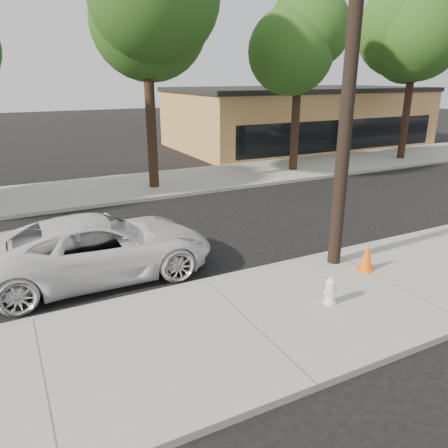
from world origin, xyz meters
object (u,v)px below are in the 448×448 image
(police_cruiser, at_px, (99,247))
(fire_hydrant, at_px, (330,291))
(utility_pole, at_px, (349,88))
(traffic_cone, at_px, (367,257))

(police_cruiser, xyz_separation_m, fire_hydrant, (4.17, -4.08, -0.36))
(police_cruiser, height_order, fire_hydrant, police_cruiser)
(utility_pole, height_order, traffic_cone, utility_pole)
(utility_pole, distance_m, fire_hydrant, 4.88)
(utility_pole, xyz_separation_m, traffic_cone, (0.40, -0.79, -4.18))
(police_cruiser, height_order, traffic_cone, police_cruiser)
(traffic_cone, bearing_deg, utility_pole, 116.81)
(traffic_cone, bearing_deg, fire_hydrant, -154.46)
(utility_pole, distance_m, police_cruiser, 7.35)
(fire_hydrant, xyz_separation_m, traffic_cone, (2.02, 0.96, 0.08))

